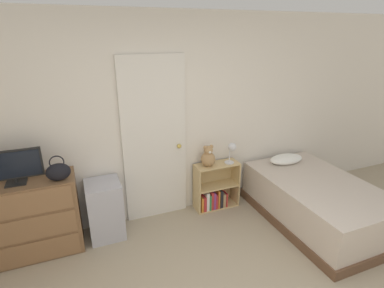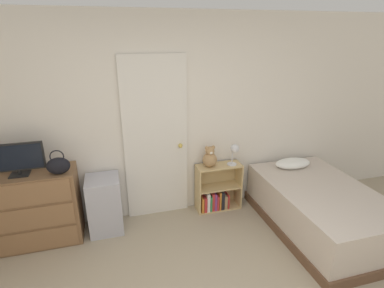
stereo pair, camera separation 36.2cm
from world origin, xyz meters
name	(u,v)px [view 1 (the left image)]	position (x,y,z in m)	size (l,w,h in m)	color
wall_back	(161,121)	(0.00, 2.30, 1.27)	(10.00, 0.06, 2.55)	silver
door_closed	(155,142)	(-0.11, 2.25, 1.04)	(0.80, 0.09, 2.08)	silver
dresser	(29,218)	(-1.58, 2.03, 0.44)	(1.02, 0.44, 0.88)	brown
tv	(13,167)	(-1.61, 2.01, 1.06)	(0.54, 0.16, 0.36)	black
handbag	(58,172)	(-1.21, 1.92, 0.97)	(0.24, 0.14, 0.27)	black
storage_bin	(105,210)	(-0.79, 2.05, 0.35)	(0.39, 0.40, 0.70)	#ADADB7
bookshelf	(214,191)	(0.67, 2.13, 0.24)	(0.61, 0.25, 0.65)	tan
teddy_bear	(208,157)	(0.57, 2.13, 0.77)	(0.19, 0.19, 0.29)	tan
desk_lamp	(232,149)	(0.89, 2.09, 0.85)	(0.14, 0.14, 0.29)	silver
bed	(316,201)	(1.74, 1.36, 0.28)	(1.14, 1.80, 0.66)	brown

